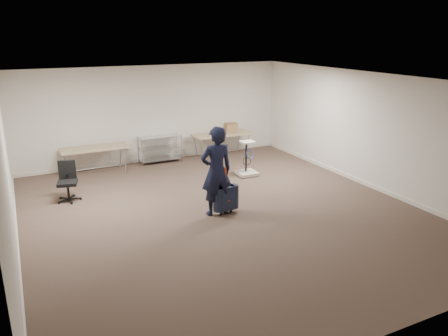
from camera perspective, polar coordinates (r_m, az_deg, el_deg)
ground at (r=9.41m, az=-0.23°, el=-5.79°), size 9.00×9.00×0.00m
room_shell at (r=10.57m, az=-3.51°, el=-2.88°), size 8.00×9.00×9.00m
folding_table_left at (r=12.27m, az=-16.51°, el=2.36°), size 1.80×0.75×0.73m
folding_table_right at (r=13.39m, az=-0.30°, el=4.30°), size 1.80×0.75×0.73m
wire_shelf at (r=12.99m, az=-8.36°, el=2.63°), size 1.22×0.47×0.80m
person at (r=9.01m, az=-0.99°, el=-0.43°), size 0.70×0.46×1.90m
suitcase at (r=9.22m, az=0.27°, el=-3.96°), size 0.39×0.24×1.03m
office_chair at (r=10.59m, az=-19.68°, el=-2.57°), size 0.55×0.55×0.90m
equipment_cart at (r=11.72m, az=3.01°, el=0.21°), size 0.53×0.53×0.95m
cardboard_box at (r=13.58m, az=0.88°, el=5.31°), size 0.39×0.31×0.28m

